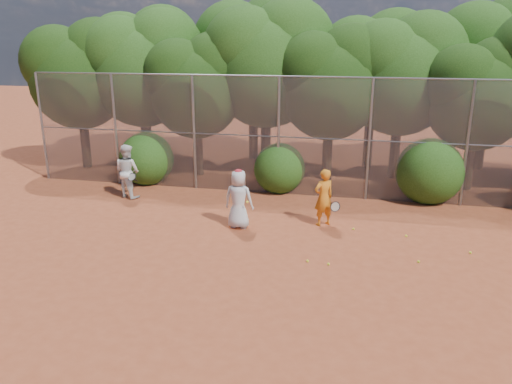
# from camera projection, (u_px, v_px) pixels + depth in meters

# --- Properties ---
(ground) EXTENTS (80.00, 80.00, 0.00)m
(ground) POSITION_uv_depth(u_px,v_px,m) (275.00, 271.00, 11.62)
(ground) COLOR brown
(ground) RESTS_ON ground
(fence_back) EXTENTS (20.05, 0.09, 4.03)m
(fence_back) POSITION_uv_depth(u_px,v_px,m) (304.00, 136.00, 16.64)
(fence_back) COLOR gray
(fence_back) RESTS_ON ground
(tree_0) EXTENTS (4.38, 3.81, 6.00)m
(tree_0) POSITION_uv_depth(u_px,v_px,m) (80.00, 71.00, 19.91)
(tree_0) COLOR black
(tree_0) RESTS_ON ground
(tree_1) EXTENTS (4.64, 4.03, 6.35)m
(tree_1) POSITION_uv_depth(u_px,v_px,m) (143.00, 65.00, 19.79)
(tree_1) COLOR black
(tree_1) RESTS_ON ground
(tree_2) EXTENTS (3.99, 3.47, 5.47)m
(tree_2) POSITION_uv_depth(u_px,v_px,m) (197.00, 83.00, 18.79)
(tree_2) COLOR black
(tree_2) RESTS_ON ground
(tree_3) EXTENTS (4.89, 4.26, 6.70)m
(tree_3) POSITION_uv_depth(u_px,v_px,m) (268.00, 60.00, 18.97)
(tree_3) COLOR black
(tree_3) RESTS_ON ground
(tree_4) EXTENTS (4.19, 3.64, 5.73)m
(tree_4) POSITION_uv_depth(u_px,v_px,m) (332.00, 79.00, 18.08)
(tree_4) COLOR black
(tree_4) RESTS_ON ground
(tree_5) EXTENTS (4.51, 3.92, 6.17)m
(tree_5) POSITION_uv_depth(u_px,v_px,m) (403.00, 71.00, 18.22)
(tree_5) COLOR black
(tree_5) RESTS_ON ground
(tree_6) EXTENTS (3.86, 3.36, 5.29)m
(tree_6) POSITION_uv_depth(u_px,v_px,m) (479.00, 91.00, 16.94)
(tree_6) COLOR black
(tree_6) RESTS_ON ground
(tree_9) EXTENTS (4.83, 4.20, 6.62)m
(tree_9) POSITION_uv_depth(u_px,v_px,m) (144.00, 58.00, 22.09)
(tree_9) COLOR black
(tree_9) RESTS_ON ground
(tree_10) EXTENTS (5.15, 4.48, 7.06)m
(tree_10) POSITION_uv_depth(u_px,v_px,m) (255.00, 52.00, 21.16)
(tree_10) COLOR black
(tree_10) RESTS_ON ground
(tree_11) EXTENTS (4.64, 4.03, 6.35)m
(tree_11) POSITION_uv_depth(u_px,v_px,m) (375.00, 65.00, 19.89)
(tree_11) COLOR black
(tree_11) RESTS_ON ground
(tree_12) EXTENTS (5.02, 4.37, 6.88)m
(tree_12) POSITION_uv_depth(u_px,v_px,m) (494.00, 56.00, 19.42)
(tree_12) COLOR black
(tree_12) RESTS_ON ground
(bush_0) EXTENTS (2.00, 2.00, 2.00)m
(bush_0) POSITION_uv_depth(u_px,v_px,m) (146.00, 156.00, 18.44)
(bush_0) COLOR #1C4110
(bush_0) RESTS_ON ground
(bush_1) EXTENTS (1.80, 1.80, 1.80)m
(bush_1) POSITION_uv_depth(u_px,v_px,m) (279.00, 166.00, 17.44)
(bush_1) COLOR #1C4110
(bush_1) RESTS_ON ground
(bush_2) EXTENTS (2.20, 2.20, 2.20)m
(bush_2) POSITION_uv_depth(u_px,v_px,m) (430.00, 168.00, 16.34)
(bush_2) COLOR #1C4110
(bush_2) RESTS_ON ground
(player_yellow) EXTENTS (0.86, 0.68, 1.67)m
(player_yellow) POSITION_uv_depth(u_px,v_px,m) (324.00, 198.00, 14.23)
(player_yellow) COLOR orange
(player_yellow) RESTS_ON ground
(player_teen) EXTENTS (0.85, 0.58, 1.72)m
(player_teen) POSITION_uv_depth(u_px,v_px,m) (239.00, 199.00, 14.04)
(player_teen) COLOR silver
(player_teen) RESTS_ON ground
(player_white) EXTENTS (1.06, 0.95, 1.82)m
(player_white) POSITION_uv_depth(u_px,v_px,m) (127.00, 171.00, 16.77)
(player_white) COLOR silver
(player_white) RESTS_ON ground
(ball_0) EXTENTS (0.07, 0.07, 0.07)m
(ball_0) POSITION_uv_depth(u_px,v_px,m) (419.00, 262.00, 12.01)
(ball_0) COLOR yellow
(ball_0) RESTS_ON ground
(ball_1) EXTENTS (0.07, 0.07, 0.07)m
(ball_1) POSITION_uv_depth(u_px,v_px,m) (353.00, 229.00, 14.07)
(ball_1) COLOR yellow
(ball_1) RESTS_ON ground
(ball_2) EXTENTS (0.07, 0.07, 0.07)m
(ball_2) POSITION_uv_depth(u_px,v_px,m) (328.00, 264.00, 11.88)
(ball_2) COLOR yellow
(ball_2) RESTS_ON ground
(ball_3) EXTENTS (0.07, 0.07, 0.07)m
(ball_3) POSITION_uv_depth(u_px,v_px,m) (470.00, 253.00, 12.52)
(ball_3) COLOR yellow
(ball_3) RESTS_ON ground
(ball_4) EXTENTS (0.07, 0.07, 0.07)m
(ball_4) POSITION_uv_depth(u_px,v_px,m) (308.00, 261.00, 12.04)
(ball_4) COLOR yellow
(ball_4) RESTS_ON ground
(ball_5) EXTENTS (0.07, 0.07, 0.07)m
(ball_5) POSITION_uv_depth(u_px,v_px,m) (406.00, 236.00, 13.57)
(ball_5) COLOR yellow
(ball_5) RESTS_ON ground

